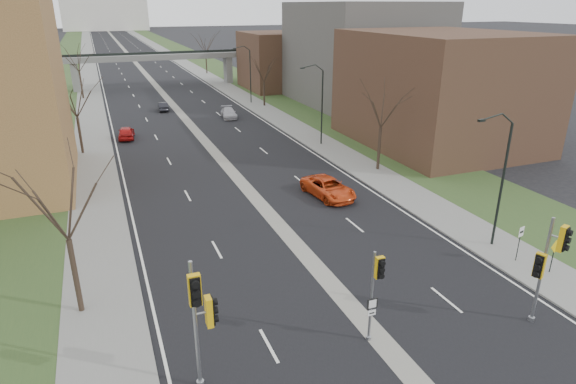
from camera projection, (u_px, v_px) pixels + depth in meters
ground at (386, 346)px, 22.08m from camera, size 700.00×700.00×0.00m
road_surface at (128, 54)px, 151.98m from camera, size 20.00×600.00×0.01m
median_strip at (128, 54)px, 151.99m from camera, size 1.20×600.00×0.02m
sidewalk_right at (166, 52)px, 156.07m from camera, size 4.00×600.00×0.12m
sidewalk_left at (87, 55)px, 147.85m from camera, size 4.00×600.00×0.12m
grass_verge_right at (185, 52)px, 158.13m from camera, size 8.00×600.00×0.10m
grass_verge_left at (66, 56)px, 145.80m from camera, size 8.00×600.00×0.10m
commercial_block_near at (439, 89)px, 52.37m from camera, size 16.00×20.00×12.00m
commercial_block_mid at (362, 54)px, 73.98m from camera, size 18.00×22.00×15.00m
commercial_block_far at (284, 61)px, 88.42m from camera, size 14.00×14.00×10.00m
pedestrian_bridge at (154, 61)px, 89.60m from camera, size 34.00×3.00×6.45m
streetlight_near at (499, 143)px, 28.51m from camera, size 2.61×0.20×8.70m
streetlight_mid at (316, 82)px, 51.03m from camera, size 2.61×0.20×8.70m
streetlight_far at (245, 58)px, 73.54m from camera, size 2.61×0.20×8.70m
tree_left_a at (60, 191)px, 22.14m from camera, size 7.20×7.20×9.40m
tree_left_b at (74, 94)px, 48.27m from camera, size 6.75×6.75×8.81m
tree_left_c at (77, 55)px, 77.42m from camera, size 7.65×7.65×9.99m
tree_right_a at (382, 100)px, 43.17m from camera, size 7.20×7.20×9.40m
tree_right_b at (264, 67)px, 72.05m from camera, size 6.30×6.30×8.22m
tree_right_c at (205, 41)px, 106.24m from camera, size 7.65×7.65×9.99m
signal_pole_left at (201, 309)px, 18.34m from camera, size 1.02×1.02×5.81m
signal_pole_median at (376, 283)px, 21.13m from camera, size 0.54×0.75×4.65m
signal_pole_right at (548, 258)px, 22.27m from camera, size 1.27×0.94×5.61m
speed_limit_sign at (520, 238)px, 28.69m from camera, size 0.48×0.13×2.25m
warning_sign at (554, 251)px, 27.51m from camera, size 0.82×0.15×2.10m
car_left_near at (126, 132)px, 55.99m from camera, size 2.20×4.46×1.46m
car_left_far at (163, 106)px, 70.82m from camera, size 1.53×3.85×1.24m
car_right_near at (328, 188)px, 39.03m from camera, size 3.23×5.77×1.53m
car_right_mid at (229, 113)px, 66.38m from camera, size 2.47×4.83×1.34m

